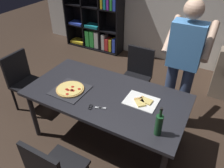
{
  "coord_description": "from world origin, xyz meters",
  "views": [
    {
      "loc": [
        1.03,
        -1.74,
        2.3
      ],
      "look_at": [
        0.0,
        0.15,
        0.8
      ],
      "focal_mm": 34.77,
      "sensor_mm": 36.0,
      "label": 1
    }
  ],
  "objects_px": {
    "chair_left_end": "(24,79)",
    "wine_bottle": "(159,124)",
    "chair_far_side": "(137,73)",
    "dining_table": "(106,98)",
    "bookshelf": "(95,7)",
    "pepperoni_pizza_on_tray": "(70,89)",
    "kitchen_scissors": "(94,107)",
    "person_serving_pizza": "(183,62)"
  },
  "relations": [
    {
      "from": "chair_far_side",
      "to": "pepperoni_pizza_on_tray",
      "type": "bearing_deg",
      "value": -110.12
    },
    {
      "from": "chair_left_end",
      "to": "bookshelf",
      "type": "xyz_separation_m",
      "value": [
        -0.22,
        2.38,
        0.46
      ]
    },
    {
      "from": "bookshelf",
      "to": "wine_bottle",
      "type": "height_order",
      "value": "bookshelf"
    },
    {
      "from": "chair_far_side",
      "to": "person_serving_pizza",
      "type": "height_order",
      "value": "person_serving_pizza"
    },
    {
      "from": "kitchen_scissors",
      "to": "wine_bottle",
      "type": "bearing_deg",
      "value": -2.02
    },
    {
      "from": "chair_far_side",
      "to": "person_serving_pizza",
      "type": "xyz_separation_m",
      "value": [
        0.68,
        -0.22,
        0.49
      ]
    },
    {
      "from": "wine_bottle",
      "to": "kitchen_scissors",
      "type": "distance_m",
      "value": 0.73
    },
    {
      "from": "chair_far_side",
      "to": "chair_left_end",
      "type": "distance_m",
      "value": 1.73
    },
    {
      "from": "bookshelf",
      "to": "pepperoni_pizza_on_tray",
      "type": "distance_m",
      "value": 2.82
    },
    {
      "from": "bookshelf",
      "to": "chair_far_side",
      "type": "bearing_deg",
      "value": -40.57
    },
    {
      "from": "bookshelf",
      "to": "kitchen_scissors",
      "type": "distance_m",
      "value": 3.14
    },
    {
      "from": "dining_table",
      "to": "bookshelf",
      "type": "relative_size",
      "value": 0.97
    },
    {
      "from": "person_serving_pizza",
      "to": "kitchen_scissors",
      "type": "height_order",
      "value": "person_serving_pizza"
    },
    {
      "from": "dining_table",
      "to": "pepperoni_pizza_on_tray",
      "type": "height_order",
      "value": "pepperoni_pizza_on_tray"
    },
    {
      "from": "pepperoni_pizza_on_tray",
      "to": "person_serving_pizza",
      "type": "bearing_deg",
      "value": 39.51
    },
    {
      "from": "dining_table",
      "to": "kitchen_scissors",
      "type": "xyz_separation_m",
      "value": [
        0.01,
        -0.27,
        0.07
      ]
    },
    {
      "from": "dining_table",
      "to": "wine_bottle",
      "type": "bearing_deg",
      "value": -22.23
    },
    {
      "from": "wine_bottle",
      "to": "dining_table",
      "type": "bearing_deg",
      "value": 157.77
    },
    {
      "from": "chair_left_end",
      "to": "chair_far_side",
      "type": "bearing_deg",
      "value": 34.1
    },
    {
      "from": "person_serving_pizza",
      "to": "pepperoni_pizza_on_tray",
      "type": "bearing_deg",
      "value": -140.49
    },
    {
      "from": "chair_left_end",
      "to": "wine_bottle",
      "type": "distance_m",
      "value": 2.21
    },
    {
      "from": "pepperoni_pizza_on_tray",
      "to": "wine_bottle",
      "type": "distance_m",
      "value": 1.15
    },
    {
      "from": "dining_table",
      "to": "chair_far_side",
      "type": "relative_size",
      "value": 2.1
    },
    {
      "from": "dining_table",
      "to": "person_serving_pizza",
      "type": "bearing_deg",
      "value": 47.89
    },
    {
      "from": "bookshelf",
      "to": "wine_bottle",
      "type": "xyz_separation_m",
      "value": [
        2.38,
        -2.68,
        -0.1
      ]
    },
    {
      "from": "chair_left_end",
      "to": "wine_bottle",
      "type": "xyz_separation_m",
      "value": [
        2.16,
        -0.3,
        0.36
      ]
    },
    {
      "from": "chair_left_end",
      "to": "wine_bottle",
      "type": "relative_size",
      "value": 2.85
    },
    {
      "from": "chair_far_side",
      "to": "wine_bottle",
      "type": "xyz_separation_m",
      "value": [
        0.73,
        -1.27,
        0.36
      ]
    },
    {
      "from": "chair_far_side",
      "to": "dining_table",
      "type": "bearing_deg",
      "value": -90.0
    },
    {
      "from": "dining_table",
      "to": "chair_left_end",
      "type": "xyz_separation_m",
      "value": [
        -1.43,
        0.0,
        -0.17
      ]
    },
    {
      "from": "pepperoni_pizza_on_tray",
      "to": "bookshelf",
      "type": "bearing_deg",
      "value": 116.17
    },
    {
      "from": "dining_table",
      "to": "wine_bottle",
      "type": "height_order",
      "value": "wine_bottle"
    },
    {
      "from": "chair_left_end",
      "to": "bookshelf",
      "type": "relative_size",
      "value": 0.46
    },
    {
      "from": "pepperoni_pizza_on_tray",
      "to": "kitchen_scissors",
      "type": "height_order",
      "value": "pepperoni_pizza_on_tray"
    },
    {
      "from": "person_serving_pizza",
      "to": "kitchen_scissors",
      "type": "distance_m",
      "value": 1.24
    },
    {
      "from": "person_serving_pizza",
      "to": "kitchen_scissors",
      "type": "bearing_deg",
      "value": -123.07
    },
    {
      "from": "dining_table",
      "to": "pepperoni_pizza_on_tray",
      "type": "relative_size",
      "value": 4.79
    },
    {
      "from": "bookshelf",
      "to": "person_serving_pizza",
      "type": "distance_m",
      "value": 2.84
    },
    {
      "from": "chair_left_end",
      "to": "pepperoni_pizza_on_tray",
      "type": "height_order",
      "value": "chair_left_end"
    },
    {
      "from": "kitchen_scissors",
      "to": "dining_table",
      "type": "bearing_deg",
      "value": 92.29
    },
    {
      "from": "pepperoni_pizza_on_tray",
      "to": "chair_far_side",
      "type": "bearing_deg",
      "value": 69.88
    },
    {
      "from": "dining_table",
      "to": "chair_far_side",
      "type": "xyz_separation_m",
      "value": [
        0.0,
        0.97,
        -0.17
      ]
    }
  ]
}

